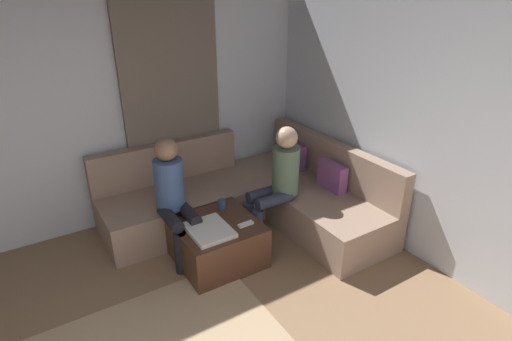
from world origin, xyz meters
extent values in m
cube|color=silver|center=(-2.94, 0.00, 1.35)|extent=(0.12, 6.00, 2.70)
cube|color=#726659|center=(-2.84, 1.30, 1.25)|extent=(0.06, 1.10, 2.50)
cube|color=#9E7F6B|center=(-1.78, 2.41, 0.21)|extent=(2.10, 0.85, 0.42)
cube|color=#9E7F6B|center=(-1.78, 2.76, 0.65)|extent=(2.10, 0.14, 0.45)
cube|color=#9E7F6B|center=(-2.41, 1.13, 0.21)|extent=(0.85, 1.70, 0.42)
cube|color=#9E7F6B|center=(-2.76, 1.13, 0.65)|extent=(0.14, 1.70, 0.45)
cube|color=#8C4C8C|center=(-2.28, 2.58, 0.54)|extent=(0.36, 0.12, 0.36)
cube|color=#8C4C8C|center=(-1.58, 2.58, 0.54)|extent=(0.36, 0.12, 0.36)
cube|color=#4C2D1E|center=(-1.61, 1.17, 0.21)|extent=(0.76, 0.76, 0.42)
cube|color=white|center=(-1.51, 1.05, 0.44)|extent=(0.44, 0.36, 0.04)
cylinder|color=#334C72|center=(-1.83, 1.35, 0.47)|extent=(0.08, 0.08, 0.10)
cube|color=white|center=(-1.43, 1.39, 0.43)|extent=(0.05, 0.15, 0.02)
cylinder|color=#2D3347|center=(-1.60, 1.63, 0.21)|extent=(0.12, 0.12, 0.42)
cylinder|color=#2D3347|center=(-1.78, 1.63, 0.21)|extent=(0.12, 0.12, 0.42)
cylinder|color=#2D3347|center=(-1.60, 1.83, 0.48)|extent=(0.12, 0.40, 0.12)
cylinder|color=#2D3347|center=(-1.78, 1.83, 0.48)|extent=(0.12, 0.40, 0.12)
cylinder|color=#597259|center=(-1.69, 2.03, 0.73)|extent=(0.28, 0.28, 0.50)
sphere|color=#D8AD8C|center=(-1.69, 2.03, 1.09)|extent=(0.22, 0.22, 0.22)
cylinder|color=black|center=(-1.63, 0.99, 0.21)|extent=(0.12, 0.12, 0.42)
cylinder|color=black|center=(-1.63, 0.81, 0.21)|extent=(0.12, 0.12, 0.42)
cylinder|color=black|center=(-1.83, 0.99, 0.48)|extent=(0.40, 0.12, 0.12)
cylinder|color=black|center=(-1.83, 0.81, 0.48)|extent=(0.40, 0.12, 0.12)
cylinder|color=#3F598C|center=(-2.03, 0.90, 0.73)|extent=(0.28, 0.28, 0.50)
sphere|color=#8C664C|center=(-2.03, 0.90, 1.09)|extent=(0.22, 0.22, 0.22)
camera|label=1|loc=(1.38, -0.26, 2.49)|focal=28.64mm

